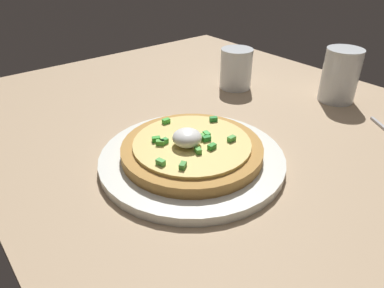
{
  "coord_description": "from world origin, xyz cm",
  "views": [
    {
      "loc": [
        44.22,
        -43.82,
        35.8
      ],
      "look_at": [
        6.77,
        -13.71,
        6.84
      ],
      "focal_mm": 33.02,
      "sensor_mm": 36.0,
      "label": 1
    }
  ],
  "objects_px": {
    "plate": "(192,158)",
    "cup_far": "(236,70)",
    "cup_near": "(340,78)",
    "pizza": "(192,148)"
  },
  "relations": [
    {
      "from": "plate",
      "to": "pizza",
      "type": "bearing_deg",
      "value": -79.88
    },
    {
      "from": "plate",
      "to": "cup_near",
      "type": "distance_m",
      "value": 0.41
    },
    {
      "from": "pizza",
      "to": "cup_far",
      "type": "xyz_separation_m",
      "value": [
        -0.19,
        0.29,
        0.01
      ]
    },
    {
      "from": "pizza",
      "to": "cup_near",
      "type": "height_order",
      "value": "cup_near"
    },
    {
      "from": "pizza",
      "to": "cup_far",
      "type": "bearing_deg",
      "value": 123.46
    },
    {
      "from": "plate",
      "to": "pizza",
      "type": "relative_size",
      "value": 1.32
    },
    {
      "from": "plate",
      "to": "cup_near",
      "type": "xyz_separation_m",
      "value": [
        0.01,
        0.41,
        0.04
      ]
    },
    {
      "from": "plate",
      "to": "cup_far",
      "type": "relative_size",
      "value": 3.2
    },
    {
      "from": "cup_near",
      "to": "plate",
      "type": "bearing_deg",
      "value": -90.83
    },
    {
      "from": "pizza",
      "to": "cup_far",
      "type": "distance_m",
      "value": 0.34
    }
  ]
}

